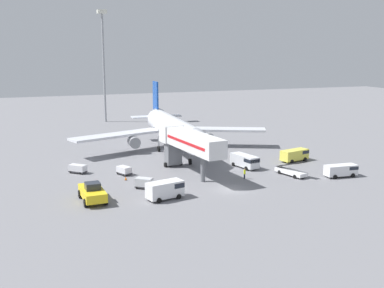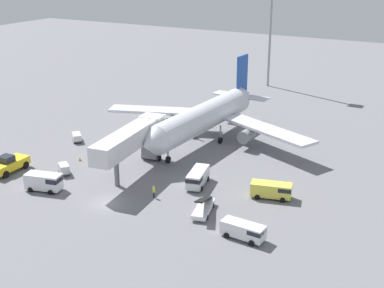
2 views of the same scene
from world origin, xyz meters
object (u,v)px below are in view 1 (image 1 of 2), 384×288
baggage_cart_mid_center (144,183)px  service_van_rear_left (245,161)px  ground_crew_worker_foreground (245,173)px  airplane_at_gate (172,128)px  apron_light_mast (103,47)px  baggage_cart_outer_right (78,168)px  belt_loader_truck (291,171)px  baggage_cart_near_left (124,170)px  pushback_tug (92,192)px  safety_cone_alpha (126,178)px  service_van_outer_left (166,189)px  jet_bridge (187,142)px  service_van_mid_right (295,155)px  service_van_far_left (342,170)px

baggage_cart_mid_center → service_van_rear_left: bearing=17.3°
ground_crew_worker_foreground → airplane_at_gate: bearing=100.5°
apron_light_mast → baggage_cart_outer_right: bearing=-104.5°
airplane_at_gate → belt_loader_truck: (12.03, -23.68, -3.74)m
baggage_cart_mid_center → baggage_cart_near_left: bearing=97.3°
airplane_at_gate → pushback_tug: size_ratio=6.21×
safety_cone_alpha → service_van_outer_left: bearing=-74.1°
pushback_tug → ground_crew_worker_foreground: (23.46, 2.97, -0.35)m
service_van_rear_left → jet_bridge: bearing=-178.4°
jet_bridge → service_van_outer_left: bearing=-122.2°
service_van_mid_right → baggage_cart_mid_center: service_van_mid_right is taller
airplane_at_gate → baggage_cart_outer_right: size_ratio=13.51×
baggage_cart_mid_center → apron_light_mast: bearing=84.8°
baggage_cart_mid_center → baggage_cart_outer_right: (-7.85, 11.99, -0.09)m
safety_cone_alpha → apron_light_mast: size_ratio=0.02×
pushback_tug → service_van_far_left: (38.21, -1.10, -0.11)m
pushback_tug → service_van_outer_left: size_ratio=1.21×
service_van_far_left → service_van_rear_left: bearing=138.4°
ground_crew_worker_foreground → apron_light_mast: (-9.76, 65.84, 19.34)m
service_van_far_left → ground_crew_worker_foreground: size_ratio=3.19×
pushback_tug → baggage_cart_mid_center: 8.39m
belt_loader_truck → service_van_mid_right: size_ratio=1.03×
pushback_tug → belt_loader_truck: bearing=4.2°
service_van_outer_left → pushback_tug: bearing=166.4°
jet_bridge → baggage_cart_mid_center: (-8.57, -5.62, -4.35)m
belt_loader_truck → baggage_cart_outer_right: (-31.34, 12.98, 0.03)m
pushback_tug → airplane_at_gate: bearing=53.5°
airplane_at_gate → ground_crew_worker_foreground: size_ratio=24.38×
service_van_far_left → baggage_cart_mid_center: 30.79m
belt_loader_truck → safety_cone_alpha: 25.78m
service_van_far_left → service_van_outer_left: service_van_outer_left is taller
safety_cone_alpha → airplane_at_gate: bearing=53.3°
ground_crew_worker_foreground → apron_light_mast: apron_light_mast is taller
service_van_rear_left → ground_crew_worker_foreground: size_ratio=3.60×
service_van_mid_right → pushback_tug: bearing=-164.3°
service_van_far_left → baggage_cart_outer_right: size_ratio=1.77×
service_van_outer_left → service_van_rear_left: size_ratio=0.90×
baggage_cart_near_left → safety_cone_alpha: 3.26m
service_van_far_left → pushback_tug: bearing=178.3°
belt_loader_truck → service_van_rear_left: 8.29m
service_van_far_left → apron_light_mast: 76.50m
belt_loader_truck → ground_crew_worker_foreground: bearing=174.8°
service_van_mid_right → service_van_rear_left: service_van_rear_left is taller
baggage_cart_near_left → airplane_at_gate: bearing=48.6°
service_van_far_left → safety_cone_alpha: 33.42m
jet_bridge → service_van_outer_left: (-7.01, -11.13, -3.86)m
service_van_mid_right → safety_cone_alpha: bearing=-176.4°
baggage_cart_outer_right → service_van_mid_right: bearing=-7.3°
service_van_rear_left → baggage_cart_near_left: bearing=172.7°
service_van_rear_left → baggage_cart_mid_center: bearing=-162.7°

